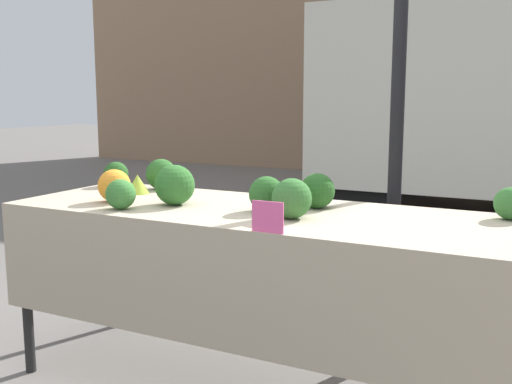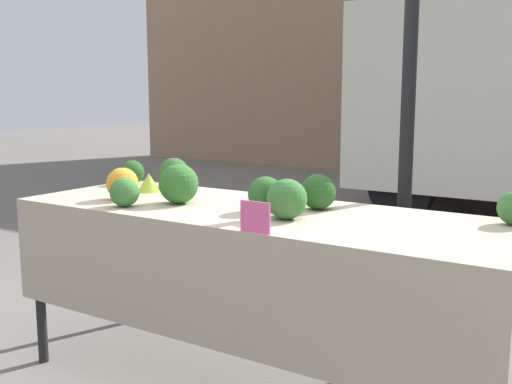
% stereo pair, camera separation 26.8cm
% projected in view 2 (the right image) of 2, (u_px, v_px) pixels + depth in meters
% --- Properties ---
extents(tent_pole, '(0.07, 0.07, 2.62)m').
position_uv_depth(tent_pole, '(408.00, 109.00, 2.93)').
color(tent_pole, black).
rests_on(tent_pole, ground_plane).
extents(market_table, '(2.32, 0.81, 0.87)m').
position_uv_depth(market_table, '(248.00, 235.00, 2.66)').
color(market_table, tan).
rests_on(market_table, ground_plane).
extents(orange_cauliflower, '(0.16, 0.16, 0.16)m').
position_uv_depth(orange_cauliflower, '(122.00, 184.00, 2.95)').
color(orange_cauliflower, orange).
rests_on(orange_cauliflower, market_table).
extents(romanesco_head, '(0.12, 0.12, 0.10)m').
position_uv_depth(romanesco_head, '(149.00, 183.00, 3.19)').
color(romanesco_head, '#93B238').
rests_on(romanesco_head, market_table).
extents(broccoli_head_1, '(0.16, 0.16, 0.16)m').
position_uv_depth(broccoli_head_1, '(265.00, 194.00, 2.63)').
color(broccoli_head_1, '#285B23').
rests_on(broccoli_head_1, market_table).
extents(broccoli_head_2, '(0.14, 0.14, 0.14)m').
position_uv_depth(broccoli_head_2, '(125.00, 192.00, 2.76)').
color(broccoli_head_2, '#387533').
rests_on(broccoli_head_2, market_table).
extents(broccoli_head_3, '(0.17, 0.17, 0.17)m').
position_uv_depth(broccoli_head_3, '(174.00, 173.00, 3.32)').
color(broccoli_head_3, '#285B23').
rests_on(broccoli_head_3, market_table).
extents(broccoli_head_4, '(0.19, 0.19, 0.19)m').
position_uv_depth(broccoli_head_4, '(179.00, 184.00, 2.83)').
color(broccoli_head_4, '#2D6628').
rests_on(broccoli_head_4, market_table).
extents(broccoli_head_5, '(0.17, 0.17, 0.17)m').
position_uv_depth(broccoli_head_5, '(287.00, 199.00, 2.47)').
color(broccoli_head_5, '#336B2D').
rests_on(broccoli_head_5, market_table).
extents(broccoli_head_6, '(0.16, 0.16, 0.16)m').
position_uv_depth(broccoli_head_6, '(318.00, 192.00, 2.69)').
color(broccoli_head_6, '#23511E').
rests_on(broccoli_head_6, market_table).
extents(broccoli_head_7, '(0.14, 0.14, 0.14)m').
position_uv_depth(broccoli_head_7, '(132.00, 172.00, 3.46)').
color(broccoli_head_7, '#23511E').
rests_on(broccoli_head_7, market_table).
extents(price_sign, '(0.13, 0.01, 0.12)m').
position_uv_depth(price_sign, '(255.00, 217.00, 2.23)').
color(price_sign, '#F45B9E').
rests_on(price_sign, market_table).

